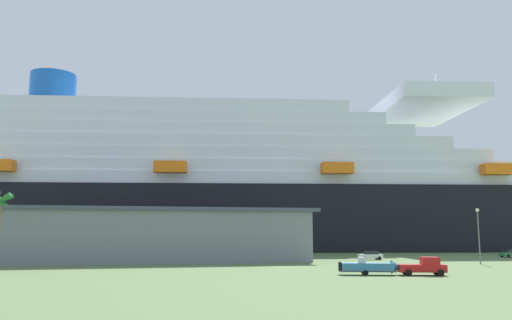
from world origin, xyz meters
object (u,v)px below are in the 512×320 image
object	(u,v)px
pickup_truck	(424,267)
small_boat_on_trailer	(372,267)
cruise_ship	(181,192)
parked_car_yellow_taxi	(45,260)
parked_car_white_van	(371,255)
street_lamp	(478,228)
parked_car_green_wagon	(511,253)

from	to	relation	value
pickup_truck	small_boat_on_trailer	bearing A→B (deg)	165.74
cruise_ship	small_boat_on_trailer	size ratio (longest dim) A/B	33.61
parked_car_yellow_taxi	small_boat_on_trailer	bearing A→B (deg)	-30.09
small_boat_on_trailer	parked_car_white_van	world-z (taller)	small_boat_on_trailer
street_lamp	pickup_truck	bearing A→B (deg)	-137.14
cruise_ship	parked_car_yellow_taxi	world-z (taller)	cruise_ship
small_boat_on_trailer	street_lamp	bearing A→B (deg)	33.19
parked_car_white_van	parked_car_yellow_taxi	xyz separation A→B (m)	(-56.39, -6.61, -0.00)
small_boat_on_trailer	parked_car_yellow_taxi	xyz separation A→B (m)	(-43.45, 25.18, -0.13)
parked_car_white_van	cruise_ship	bearing A→B (deg)	122.72
street_lamp	parked_car_green_wagon	size ratio (longest dim) A/B	1.86
pickup_truck	parked_car_green_wagon	world-z (taller)	pickup_truck
cruise_ship	pickup_truck	xyz separation A→B (m)	(27.06, -86.31, -15.38)
pickup_truck	parked_car_white_van	xyz separation A→B (m)	(7.01, 33.29, -0.21)
pickup_truck	small_boat_on_trailer	size ratio (longest dim) A/B	0.70
pickup_truck	cruise_ship	bearing A→B (deg)	107.41
pickup_truck	small_boat_on_trailer	distance (m)	6.12
small_boat_on_trailer	parked_car_yellow_taxi	world-z (taller)	small_boat_on_trailer
parked_car_white_van	street_lamp	bearing A→B (deg)	-49.95
cruise_ship	pickup_truck	size ratio (longest dim) A/B	48.19
parked_car_white_van	parked_car_yellow_taxi	world-z (taller)	same
street_lamp	parked_car_green_wagon	bearing A→B (deg)	43.98
small_boat_on_trailer	street_lamp	world-z (taller)	street_lamp
cruise_ship	small_boat_on_trailer	world-z (taller)	cruise_ship
street_lamp	parked_car_white_van	world-z (taller)	street_lamp
parked_car_yellow_taxi	pickup_truck	bearing A→B (deg)	-28.39
pickup_truck	parked_car_white_van	size ratio (longest dim) A/B	1.29
small_boat_on_trailer	parked_car_green_wagon	bearing A→B (deg)	38.24
cruise_ship	small_boat_on_trailer	distance (m)	88.76
small_boat_on_trailer	parked_car_white_van	bearing A→B (deg)	67.85
parked_car_yellow_taxi	parked_car_white_van	bearing A→B (deg)	6.68
pickup_truck	parked_car_white_van	world-z (taller)	pickup_truck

